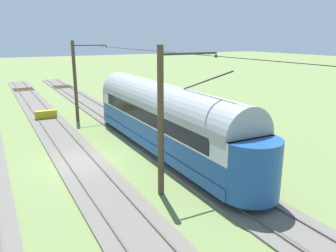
{
  "coord_description": "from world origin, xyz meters",
  "views": [
    {
      "loc": [
        4.13,
        18.31,
        7.07
      ],
      "look_at": [
        -4.77,
        1.76,
        2.03
      ],
      "focal_mm": 35.9,
      "sensor_mm": 36.0,
      "label": 1
    }
  ],
  "objects": [
    {
      "name": "catenary_pole_foreground",
      "position": [
        -2.41,
        -10.12,
        3.54
      ],
      "size": [
        3.07,
        0.28,
        6.74
      ],
      "color": "#4C3D28",
      "rests_on": "ground"
    },
    {
      "name": "ground_plane",
      "position": [
        0.0,
        0.0,
        0.0
      ],
      "size": [
        220.0,
        220.0,
        0.0
      ],
      "primitive_type": "plane",
      "color": "olive"
    },
    {
      "name": "catenary_pole_mid_near",
      "position": [
        -2.41,
        5.64,
        3.54
      ],
      "size": [
        3.07,
        0.28,
        6.74
      ],
      "color": "#4C3D28",
      "rests_on": "ground"
    },
    {
      "name": "track_end_bumper",
      "position": [
        0.0,
        -11.95,
        0.4
      ],
      "size": [
        1.8,
        0.6,
        0.8
      ],
      "primitive_type": "cube",
      "color": "#B2A519",
      "rests_on": "ground"
    },
    {
      "name": "track_streetcar_siding",
      "position": [
        -5.17,
        -0.31,
        0.05
      ],
      "size": [
        2.8,
        80.0,
        0.18
      ],
      "color": "#666059",
      "rests_on": "ground"
    },
    {
      "name": "vintage_streetcar",
      "position": [
        -5.17,
        0.43,
        2.27
      ],
      "size": [
        2.65,
        18.38,
        5.48
      ],
      "color": "#1E4C93",
      "rests_on": "ground"
    },
    {
      "name": "track_adjacent_siding",
      "position": [
        0.0,
        -0.31,
        0.05
      ],
      "size": [
        2.8,
        80.0,
        0.18
      ],
      "color": "#666059",
      "rests_on": "ground"
    }
  ]
}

